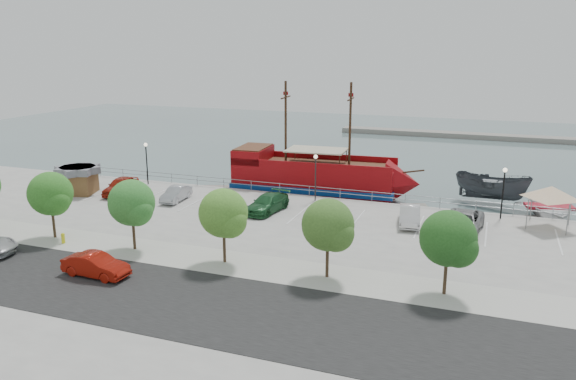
% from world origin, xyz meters
% --- Properties ---
extents(ground, '(160.00, 160.00, 0.00)m').
position_xyz_m(ground, '(0.00, 0.00, -1.00)').
color(ground, '#4E6062').
extents(land_slab, '(100.00, 58.00, 1.20)m').
position_xyz_m(land_slab, '(0.00, -21.00, -0.60)').
color(land_slab, gray).
rests_on(land_slab, ground).
extents(street, '(100.00, 8.00, 0.04)m').
position_xyz_m(street, '(0.00, -16.00, 0.01)').
color(street, black).
rests_on(street, land_slab).
extents(sidewalk, '(100.00, 4.00, 0.05)m').
position_xyz_m(sidewalk, '(0.00, -10.00, 0.01)').
color(sidewalk, '#AAA89E').
rests_on(sidewalk, land_slab).
extents(seawall_railing, '(50.00, 0.06, 1.00)m').
position_xyz_m(seawall_railing, '(0.00, 7.80, 0.53)').
color(seawall_railing, gray).
rests_on(seawall_railing, land_slab).
extents(far_shore, '(40.00, 3.00, 0.80)m').
position_xyz_m(far_shore, '(10.00, 55.00, -0.60)').
color(far_shore, gray).
rests_on(far_shore, ground).
extents(pirate_ship, '(19.09, 6.33, 11.94)m').
position_xyz_m(pirate_ship, '(-0.38, 11.72, 1.00)').
color(pirate_ship, maroon).
rests_on(pirate_ship, ground).
extents(patrol_boat, '(7.64, 4.50, 2.78)m').
position_xyz_m(patrol_boat, '(15.18, 14.67, 0.39)').
color(patrol_boat, '#3C4046').
rests_on(patrol_boat, ground).
extents(speedboat, '(6.30, 7.78, 1.42)m').
position_xyz_m(speedboat, '(20.03, 11.44, -0.29)').
color(speedboat, white).
rests_on(speedboat, ground).
extents(dock_west, '(7.63, 4.48, 0.42)m').
position_xyz_m(dock_west, '(-13.13, 9.20, -0.79)').
color(dock_west, gray).
rests_on(dock_west, ground).
extents(dock_mid, '(7.00, 4.16, 0.39)m').
position_xyz_m(dock_mid, '(6.54, 9.20, -0.81)').
color(dock_mid, slate).
rests_on(dock_mid, ground).
extents(dock_east, '(6.95, 3.46, 0.38)m').
position_xyz_m(dock_east, '(16.64, 9.20, -0.81)').
color(dock_east, slate).
rests_on(dock_east, ground).
extents(shed, '(4.01, 4.01, 2.65)m').
position_xyz_m(shed, '(-22.06, 1.06, 1.41)').
color(shed, brown).
rests_on(shed, land_slab).
extents(canopy_tent, '(5.21, 5.21, 3.81)m').
position_xyz_m(canopy_tent, '(19.46, 5.42, 3.31)').
color(canopy_tent, slate).
rests_on(canopy_tent, land_slab).
extents(street_sedan, '(4.40, 1.71, 1.43)m').
position_xyz_m(street_sedan, '(-7.44, -14.78, 0.71)').
color(street_sedan, '#961509').
rests_on(street_sedan, street).
extents(fire_hydrant, '(0.28, 0.28, 0.81)m').
position_xyz_m(fire_hydrant, '(-13.51, -10.80, 0.44)').
color(fire_hydrant, yellow).
rests_on(fire_hydrant, sidewalk).
extents(lamp_post_left, '(0.36, 0.36, 4.28)m').
position_xyz_m(lamp_post_left, '(-18.00, 6.50, 2.94)').
color(lamp_post_left, black).
rests_on(lamp_post_left, land_slab).
extents(lamp_post_mid, '(0.36, 0.36, 4.28)m').
position_xyz_m(lamp_post_mid, '(0.00, 6.50, 2.94)').
color(lamp_post_mid, black).
rests_on(lamp_post_mid, land_slab).
extents(lamp_post_right, '(0.36, 0.36, 4.28)m').
position_xyz_m(lamp_post_right, '(16.00, 6.50, 2.94)').
color(lamp_post_right, black).
rests_on(lamp_post_right, land_slab).
extents(tree_b, '(3.30, 3.20, 5.00)m').
position_xyz_m(tree_b, '(-14.85, -10.07, 3.30)').
color(tree_b, '#473321').
rests_on(tree_b, sidewalk).
extents(tree_c, '(3.30, 3.20, 5.00)m').
position_xyz_m(tree_c, '(-7.85, -10.07, 3.30)').
color(tree_c, '#473321').
rests_on(tree_c, sidewalk).
extents(tree_d, '(3.30, 3.20, 5.00)m').
position_xyz_m(tree_d, '(-0.85, -10.07, 3.30)').
color(tree_d, '#473321').
rests_on(tree_d, sidewalk).
extents(tree_e, '(3.30, 3.20, 5.00)m').
position_xyz_m(tree_e, '(6.15, -10.07, 3.30)').
color(tree_e, '#473321').
rests_on(tree_e, sidewalk).
extents(tree_f, '(3.30, 3.20, 5.00)m').
position_xyz_m(tree_f, '(13.15, -10.07, 3.30)').
color(tree_f, '#473321').
rests_on(tree_f, sidewalk).
extents(parked_car_a, '(2.65, 5.04, 1.64)m').
position_xyz_m(parked_car_a, '(-18.11, 2.21, 0.82)').
color(parked_car_a, maroon).
rests_on(parked_car_a, land_slab).
extents(parked_car_b, '(1.67, 4.10, 1.32)m').
position_xyz_m(parked_car_b, '(-11.90, 1.94, 0.66)').
color(parked_car_b, '#A0A2A7').
rests_on(parked_car_b, land_slab).
extents(parked_car_d, '(2.81, 5.39, 1.49)m').
position_xyz_m(parked_car_d, '(-2.76, 1.67, 0.75)').
color(parked_car_d, '#20592D').
rests_on(parked_car_d, land_slab).
extents(parked_car_e, '(2.40, 4.43, 1.43)m').
position_xyz_m(parked_car_e, '(2.78, 1.29, 0.71)').
color(parked_car_e, black).
rests_on(parked_car_e, land_slab).
extents(parked_car_f, '(2.23, 4.69, 1.48)m').
position_xyz_m(parked_car_f, '(9.18, 2.36, 0.74)').
color(parked_car_f, silver).
rests_on(parked_car_f, land_slab).
extents(parked_car_g, '(3.18, 6.01, 1.61)m').
position_xyz_m(parked_car_g, '(13.25, 1.77, 0.80)').
color(parked_car_g, gray).
rests_on(parked_car_g, land_slab).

